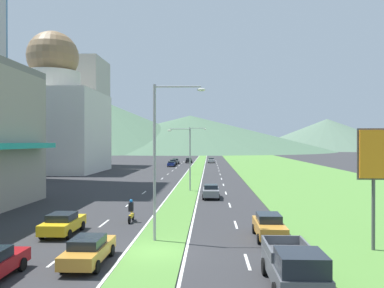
# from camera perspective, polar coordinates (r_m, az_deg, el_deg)

# --- Properties ---
(ground_plane) EXTENTS (600.00, 600.00, 0.00)m
(ground_plane) POSITION_cam_1_polar(r_m,az_deg,el_deg) (23.38, -5.33, -15.44)
(ground_plane) COLOR #2D2D30
(grass_median) EXTENTS (3.20, 240.00, 0.06)m
(grass_median) POSITION_cam_1_polar(r_m,az_deg,el_deg) (82.58, 0.46, -4.06)
(grass_median) COLOR #518438
(grass_median) RESTS_ON ground_plane
(grass_verge_right) EXTENTS (24.00, 240.00, 0.06)m
(grass_verge_right) POSITION_cam_1_polar(r_m,az_deg,el_deg) (84.35, 14.62, -3.98)
(grass_verge_right) COLOR #518438
(grass_verge_right) RESTS_ON ground_plane
(lane_dash_left_2) EXTENTS (0.16, 2.80, 0.01)m
(lane_dash_left_2) POSITION_cam_1_polar(r_m,az_deg,el_deg) (23.19, -18.96, -15.57)
(lane_dash_left_2) COLOR silver
(lane_dash_left_2) RESTS_ON ground_plane
(lane_dash_left_3) EXTENTS (0.16, 2.80, 0.01)m
(lane_dash_left_3) POSITION_cam_1_polar(r_m,az_deg,el_deg) (31.71, -12.70, -11.22)
(lane_dash_left_3) COLOR silver
(lane_dash_left_3) RESTS_ON ground_plane
(lane_dash_left_4) EXTENTS (0.16, 2.80, 0.01)m
(lane_dash_left_4) POSITION_cam_1_polar(r_m,az_deg,el_deg) (40.54, -9.21, -8.68)
(lane_dash_left_4) COLOR silver
(lane_dash_left_4) RESTS_ON ground_plane
(lane_dash_left_5) EXTENTS (0.16, 2.80, 0.01)m
(lane_dash_left_5) POSITION_cam_1_polar(r_m,az_deg,el_deg) (49.51, -7.00, -7.04)
(lane_dash_left_5) COLOR silver
(lane_dash_left_5) RESTS_ON ground_plane
(lane_dash_left_6) EXTENTS (0.16, 2.80, 0.01)m
(lane_dash_left_6) POSITION_cam_1_polar(r_m,az_deg,el_deg) (58.57, -5.48, -5.89)
(lane_dash_left_6) COLOR silver
(lane_dash_left_6) RESTS_ON ground_plane
(lane_dash_left_7) EXTENTS (0.16, 2.80, 0.01)m
(lane_dash_left_7) POSITION_cam_1_polar(r_m,az_deg,el_deg) (67.67, -4.37, -5.05)
(lane_dash_left_7) COLOR silver
(lane_dash_left_7) RESTS_ON ground_plane
(lane_dash_left_8) EXTENTS (0.16, 2.80, 0.01)m
(lane_dash_left_8) POSITION_cam_1_polar(r_m,az_deg,el_deg) (76.80, -3.53, -4.41)
(lane_dash_left_8) COLOR silver
(lane_dash_left_8) RESTS_ON ground_plane
(lane_dash_left_9) EXTENTS (0.16, 2.80, 0.01)m
(lane_dash_left_9) POSITION_cam_1_polar(r_m,az_deg,el_deg) (85.95, -2.87, -3.90)
(lane_dash_left_9) COLOR silver
(lane_dash_left_9) RESTS_ON ground_plane
(lane_dash_left_10) EXTENTS (0.16, 2.80, 0.01)m
(lane_dash_left_10) POSITION_cam_1_polar(r_m,az_deg,el_deg) (95.11, -2.34, -3.50)
(lane_dash_left_10) COLOR silver
(lane_dash_left_10) RESTS_ON ground_plane
(lane_dash_left_11) EXTENTS (0.16, 2.80, 0.01)m
(lane_dash_left_11) POSITION_cam_1_polar(r_m,az_deg,el_deg) (104.29, -1.90, -3.16)
(lane_dash_left_11) COLOR silver
(lane_dash_left_11) RESTS_ON ground_plane
(lane_dash_left_12) EXTENTS (0.16, 2.80, 0.01)m
(lane_dash_left_12) POSITION_cam_1_polar(r_m,az_deg,el_deg) (113.47, -1.53, -2.88)
(lane_dash_left_12) COLOR silver
(lane_dash_left_12) RESTS_ON ground_plane
(lane_dash_left_13) EXTENTS (0.16, 2.80, 0.01)m
(lane_dash_left_13) POSITION_cam_1_polar(r_m,az_deg,el_deg) (122.66, -1.21, -2.64)
(lane_dash_left_13) COLOR silver
(lane_dash_left_13) RESTS_ON ground_plane
(lane_dash_left_14) EXTENTS (0.16, 2.80, 0.01)m
(lane_dash_left_14) POSITION_cam_1_polar(r_m,az_deg,el_deg) (131.86, -0.95, -2.43)
(lane_dash_left_14) COLOR silver
(lane_dash_left_14) RESTS_ON ground_plane
(lane_dash_right_2) EXTENTS (0.16, 2.80, 0.01)m
(lane_dash_right_2) POSITION_cam_1_polar(r_m,az_deg,el_deg) (21.77, 8.07, -16.62)
(lane_dash_right_2) COLOR silver
(lane_dash_right_2) RESTS_ON ground_plane
(lane_dash_right_3) EXTENTS (0.16, 2.80, 0.01)m
(lane_dash_right_3) POSITION_cam_1_polar(r_m,az_deg,el_deg) (30.69, 6.41, -11.61)
(lane_dash_right_3) COLOR silver
(lane_dash_right_3) RESTS_ON ground_plane
(lane_dash_right_4) EXTENTS (0.16, 2.80, 0.01)m
(lane_dash_right_4) POSITION_cam_1_polar(r_m,az_deg,el_deg) (39.74, 5.52, -8.86)
(lane_dash_right_4) COLOR silver
(lane_dash_right_4) RESTS_ON ground_plane
(lane_dash_right_5) EXTENTS (0.16, 2.80, 0.01)m
(lane_dash_right_5) POSITION_cam_1_polar(r_m,az_deg,el_deg) (48.87, 4.97, -7.13)
(lane_dash_right_5) COLOR silver
(lane_dash_right_5) RESTS_ON ground_plane
(lane_dash_right_6) EXTENTS (0.16, 2.80, 0.01)m
(lane_dash_right_6) POSITION_cam_1_polar(r_m,az_deg,el_deg) (58.02, 4.60, -5.95)
(lane_dash_right_6) COLOR silver
(lane_dash_right_6) RESTS_ON ground_plane
(lane_dash_right_7) EXTENTS (0.16, 2.80, 0.01)m
(lane_dash_right_7) POSITION_cam_1_polar(r_m,az_deg,el_deg) (67.19, 4.33, -5.09)
(lane_dash_right_7) COLOR silver
(lane_dash_right_7) RESTS_ON ground_plane
(lane_dash_right_8) EXTENTS (0.16, 2.80, 0.01)m
(lane_dash_right_8) POSITION_cam_1_polar(r_m,az_deg,el_deg) (76.38, 4.12, -4.44)
(lane_dash_right_8) COLOR silver
(lane_dash_right_8) RESTS_ON ground_plane
(lane_dash_right_9) EXTENTS (0.16, 2.80, 0.01)m
(lane_dash_right_9) POSITION_cam_1_polar(r_m,az_deg,el_deg) (85.58, 3.96, -3.92)
(lane_dash_right_9) COLOR silver
(lane_dash_right_9) RESTS_ON ground_plane
(lane_dash_right_10) EXTENTS (0.16, 2.80, 0.01)m
(lane_dash_right_10) POSITION_cam_1_polar(r_m,az_deg,el_deg) (94.78, 3.83, -3.51)
(lane_dash_right_10) COLOR silver
(lane_dash_right_10) RESTS_ON ground_plane
(lane_dash_right_11) EXTENTS (0.16, 2.80, 0.01)m
(lane_dash_right_11) POSITION_cam_1_polar(r_m,az_deg,el_deg) (103.98, 3.72, -3.17)
(lane_dash_right_11) COLOR silver
(lane_dash_right_11) RESTS_ON ground_plane
(lane_dash_right_12) EXTENTS (0.16, 2.80, 0.01)m
(lane_dash_right_12) POSITION_cam_1_polar(r_m,az_deg,el_deg) (113.19, 3.64, -2.88)
(lane_dash_right_12) COLOR silver
(lane_dash_right_12) RESTS_ON ground_plane
(lane_dash_right_13) EXTENTS (0.16, 2.80, 0.01)m
(lane_dash_right_13) POSITION_cam_1_polar(r_m,az_deg,el_deg) (122.40, 3.56, -2.64)
(lane_dash_right_13) COLOR silver
(lane_dash_right_13) RESTS_ON ground_plane
(lane_dash_right_14) EXTENTS (0.16, 2.80, 0.01)m
(lane_dash_right_14) POSITION_cam_1_polar(r_m,az_deg,el_deg) (131.62, 3.49, -2.43)
(lane_dash_right_14) COLOR silver
(lane_dash_right_14) RESTS_ON ground_plane
(edge_line_median_left) EXTENTS (0.16, 240.00, 0.01)m
(edge_line_median_left) POSITION_cam_1_polar(r_m,az_deg,el_deg) (82.67, -0.75, -4.07)
(edge_line_median_left) COLOR silver
(edge_line_median_left) RESTS_ON ground_plane
(edge_line_median_right) EXTENTS (0.16, 240.00, 0.01)m
(edge_line_median_right) POSITION_cam_1_polar(r_m,az_deg,el_deg) (82.53, 1.68, -4.08)
(edge_line_median_right) COLOR silver
(edge_line_median_right) RESTS_ON ground_plane
(domed_building) EXTENTS (19.80, 19.80, 29.54)m
(domed_building) POSITION_cam_1_polar(r_m,az_deg,el_deg) (87.49, -19.59, 3.59)
(domed_building) COLOR silver
(domed_building) RESTS_ON ground_plane
(midrise_colored) EXTENTS (13.60, 13.60, 27.89)m
(midrise_colored) POSITION_cam_1_polar(r_m,az_deg,el_deg) (107.01, -16.27, 4.39)
(midrise_colored) COLOR #B7B2A8
(midrise_colored) RESTS_ON ground_plane
(hill_far_left) EXTENTS (170.74, 170.74, 34.74)m
(hill_far_left) POSITION_cam_1_polar(r_m,az_deg,el_deg) (268.10, -13.57, 2.68)
(hill_far_left) COLOR #47664C
(hill_far_left) RESTS_ON ground_plane
(hill_far_center) EXTENTS (194.03, 194.03, 24.61)m
(hill_far_center) POSITION_cam_1_polar(r_m,az_deg,el_deg) (272.99, -0.24, 1.58)
(hill_far_center) COLOR #47664C
(hill_far_center) RESTS_ON ground_plane
(hill_far_right) EXTENTS (122.86, 122.86, 23.99)m
(hill_far_right) POSITION_cam_1_polar(r_m,az_deg,el_deg) (319.29, 19.09, 1.32)
(hill_far_right) COLOR #516B56
(hill_far_right) RESTS_ON ground_plane
(street_lamp_near) EXTENTS (3.34, 0.32, 10.01)m
(street_lamp_near) POSITION_cam_1_polar(r_m,az_deg,el_deg) (24.99, -4.67, -1.03)
(street_lamp_near) COLOR #99999E
(street_lamp_near) RESTS_ON ground_plane
(street_lamp_mid) EXTENTS (2.98, 0.49, 8.15)m
(street_lamp_mid) POSITION_cam_1_polar(r_m,az_deg,el_deg) (50.39, -0.70, -1.48)
(street_lamp_mid) COLOR #99999E
(street_lamp_mid) RESTS_ON ground_plane
(street_lamp_far) EXTENTS (3.31, 0.34, 9.16)m
(street_lamp_far) POSITION_cam_1_polar(r_m,az_deg,el_deg) (75.97, -0.04, -0.45)
(street_lamp_far) COLOR #99999E
(street_lamp_far) RESTS_ON ground_plane
(car_0) EXTENTS (2.01, 4.33, 1.48)m
(car_0) POSITION_cam_1_polar(r_m,az_deg,el_deg) (28.70, -18.31, -10.92)
(car_0) COLOR yellow
(car_0) RESTS_ON ground_plane
(car_1) EXTENTS (1.92, 4.31, 1.52)m
(car_1) POSITION_cam_1_polar(r_m,az_deg,el_deg) (117.45, -0.47, -2.39)
(car_1) COLOR black
(car_1) RESTS_ON ground_plane
(car_2) EXTENTS (1.94, 4.31, 1.50)m
(car_2) POSITION_cam_1_polar(r_m,az_deg,el_deg) (113.11, -2.41, -2.50)
(car_2) COLOR slate
(car_2) RESTS_ON ground_plane
(car_3) EXTENTS (1.95, 4.26, 1.47)m
(car_3) POSITION_cam_1_polar(r_m,az_deg,el_deg) (118.03, 2.80, -2.38)
(car_3) COLOR #B2B2B7
(car_3) RESTS_ON ground_plane
(car_4) EXTENTS (1.91, 4.24, 1.51)m
(car_4) POSITION_cam_1_polar(r_m,az_deg,el_deg) (44.33, 2.78, -6.90)
(car_4) COLOR slate
(car_4) RESTS_ON ground_plane
(car_6) EXTENTS (1.87, 4.14, 1.52)m
(car_6) POSITION_cam_1_polar(r_m,az_deg,el_deg) (106.49, -2.76, -2.67)
(car_6) COLOR black
(car_6) RESTS_ON ground_plane
(car_7) EXTENTS (1.88, 4.57, 1.59)m
(car_7) POSITION_cam_1_polar(r_m,az_deg,el_deg) (26.71, 11.17, -11.66)
(car_7) COLOR #C6842D
(car_7) RESTS_ON ground_plane
(car_8) EXTENTS (1.89, 4.53, 1.37)m
(car_8) POSITION_cam_1_polar(r_m,az_deg,el_deg) (100.23, -3.02, -2.89)
(car_8) COLOR navy
(car_8) RESTS_ON ground_plane
(car_9) EXTENTS (1.88, 4.64, 1.43)m
(car_9) POSITION_cam_1_polar(r_m,az_deg,el_deg) (21.67, -14.84, -14.69)
(car_9) COLOR #C6842D
(car_9) RESTS_ON ground_plane
(pickup_truck_0) EXTENTS (2.18, 5.40, 2.00)m
(pickup_truck_0) POSITION_cam_1_polar(r_m,az_deg,el_deg) (17.99, 14.64, -17.04)
(pickup_truck_0) COLOR #515459
(pickup_truck_0) RESTS_ON ground_plane
(motorcycle_rider) EXTENTS (0.36, 2.00, 1.80)m
(motorcycle_rider) POSITION_cam_1_polar(r_m,az_deg,el_deg) (31.75, -8.86, -9.84)
(motorcycle_rider) COLOR black
(motorcycle_rider) RESTS_ON ground_plane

